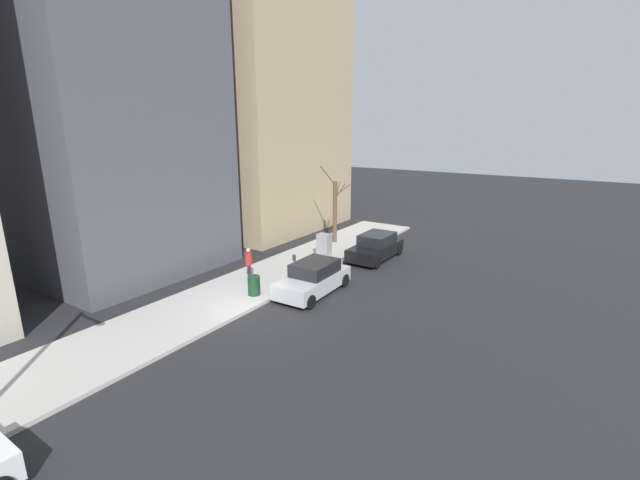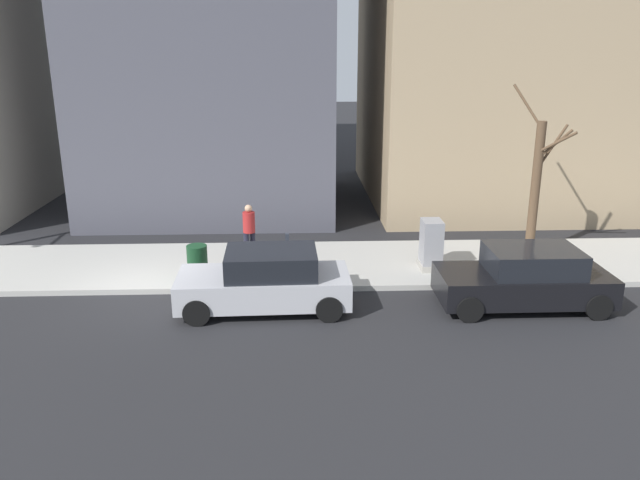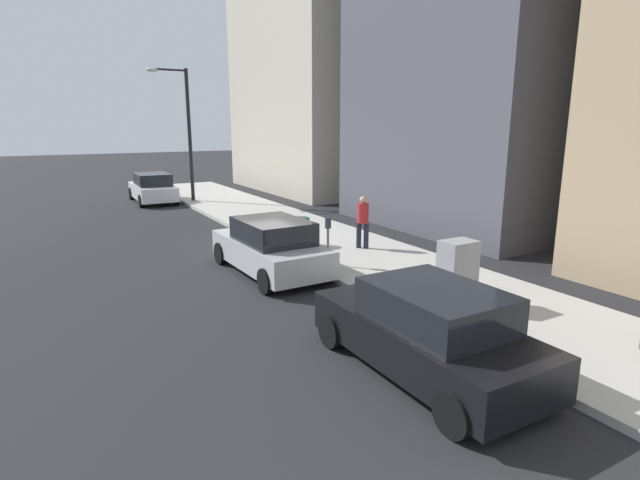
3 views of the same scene
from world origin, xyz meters
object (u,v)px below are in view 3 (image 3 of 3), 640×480
streetlamp (184,124)px  parked_car_white (153,188)px  trash_bin (301,231)px  pedestrian_near_meter (363,219)px  utility_box (457,274)px  parked_car_silver (271,247)px  parking_meter (328,236)px  parked_car_black (428,331)px

streetlamp → parked_car_white: bearing=136.3°
trash_bin → pedestrian_near_meter: size_ratio=0.54×
utility_box → pedestrian_near_meter: bearing=78.1°
parked_car_silver → parking_meter: 1.61m
parking_meter → parked_car_black: bearing=-105.2°
parked_car_white → utility_box: size_ratio=2.96×
parked_car_black → utility_box: utility_box is taller
utility_box → pedestrian_near_meter: 5.34m
parked_car_silver → pedestrian_near_meter: (3.45, 0.63, 0.35)m
parking_meter → streetlamp: streetlamp is taller
parked_car_black → parked_car_silver: (0.10, 6.43, 0.00)m
parked_car_black → streetlamp: size_ratio=0.65×
parked_car_black → trash_bin: (2.05, 8.39, -0.14)m
parked_car_silver → parked_car_white: size_ratio=1.00×
streetlamp → pedestrian_near_meter: (2.12, -12.73, -2.93)m
parked_car_white → trash_bin: bearing=-79.8°
parked_car_black → pedestrian_near_meter: bearing=63.1°
utility_box → pedestrian_near_meter: size_ratio=0.86×
parked_car_silver → trash_bin: parked_car_silver is taller
parking_meter → parked_car_silver: bearing=160.7°
parked_car_white → trash_bin: (2.07, -12.78, -0.14)m
pedestrian_near_meter → parked_car_silver: bearing=-121.6°
parked_car_black → utility_box: 3.07m
parked_car_white → parked_car_black: bearing=-88.9°
parking_meter → streetlamp: 14.21m
trash_bin → parked_car_silver: bearing=-134.8°
parked_car_white → pedestrian_near_meter: pedestrian_near_meter is taller
parked_car_black → streetlamp: bearing=85.7°
parked_car_black → parked_car_silver: bearing=88.9°
parking_meter → streetlamp: (-0.17, 13.88, 3.04)m
parked_car_black → streetlamp: streetlamp is taller
utility_box → streetlamp: 18.26m
utility_box → trash_bin: 6.57m
parking_meter → pedestrian_near_meter: pedestrian_near_meter is taller
parked_car_silver → streetlamp: 13.82m
parked_car_black → pedestrian_near_meter: 7.91m
parked_car_white → streetlamp: streetlamp is taller
parked_car_white → streetlamp: (1.45, -1.38, 3.28)m
streetlamp → trash_bin: bearing=-86.9°
parking_meter → parked_car_white: bearing=96.0°
parked_car_white → utility_box: utility_box is taller
parked_car_silver → utility_box: bearing=-64.4°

